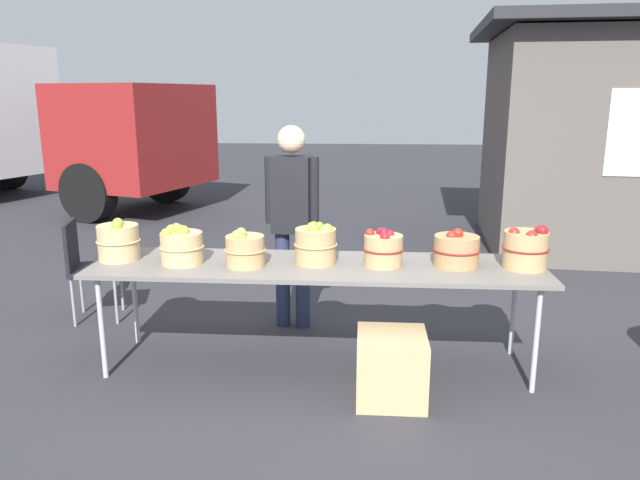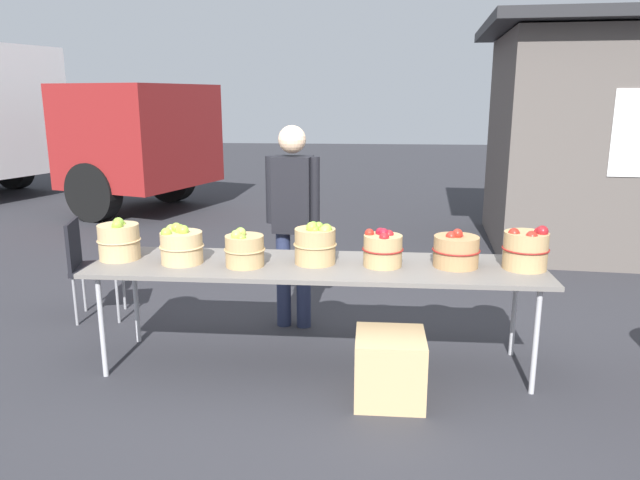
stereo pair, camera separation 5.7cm
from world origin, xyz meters
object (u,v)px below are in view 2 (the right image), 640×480
folding_chair (89,261)px  apple_basket_green_1 (181,245)px  apple_basket_green_0 (119,240)px  apple_basket_green_2 (244,249)px  apple_basket_green_3 (315,244)px  vendor_adult (293,211)px  market_table (316,269)px  apple_basket_red_1 (456,250)px  apple_basket_red_2 (526,249)px  apple_basket_red_0 (383,249)px  produce_crate (390,368)px

folding_chair → apple_basket_green_1: bearing=-141.1°
apple_basket_green_0 → apple_basket_green_2: apple_basket_green_0 is taller
apple_basket_green_3 → vendor_adult: vendor_adult is taller
market_table → apple_basket_red_1: (0.95, 0.04, 0.15)m
apple_basket_green_1 → apple_basket_red_2: bearing=1.4°
apple_basket_green_1 → folding_chair: 1.41m
apple_basket_red_0 → produce_crate: size_ratio=0.65×
apple_basket_green_2 → vendor_adult: vendor_adult is taller
market_table → apple_basket_red_0: (0.45, 0.01, 0.15)m
apple_basket_green_0 → apple_basket_green_2: size_ratio=1.08×
apple_basket_green_3 → apple_basket_red_1: apple_basket_green_3 is taller
apple_basket_red_2 → apple_basket_red_1: bearing=177.6°
apple_basket_green_1 → vendor_adult: 1.03m
apple_basket_red_0 → apple_basket_green_1: bearing=-178.1°
apple_basket_red_2 → produce_crate: apple_basket_red_2 is taller
apple_basket_red_2 → folding_chair: apple_basket_red_2 is taller
vendor_adult → produce_crate: 1.61m
apple_basket_red_0 → folding_chair: 2.62m
apple_basket_green_2 → apple_basket_green_0: bearing=173.7°
apple_basket_red_1 → produce_crate: size_ratio=0.75×
apple_basket_red_2 → vendor_adult: 1.81m
apple_basket_green_3 → apple_basket_red_2: (1.41, -0.01, -0.00)m
apple_basket_green_1 → folding_chair: size_ratio=0.36×
apple_basket_green_0 → produce_crate: 2.08m
apple_basket_red_1 → produce_crate: apple_basket_red_1 is taller
apple_basket_red_1 → produce_crate: 0.92m
apple_basket_green_3 → produce_crate: size_ratio=0.70×
apple_basket_green_0 → folding_chair: (-0.62, 0.75, -0.38)m
apple_basket_green_3 → vendor_adult: bearing=109.4°
apple_basket_red_2 → produce_crate: 1.21m
market_table → vendor_adult: bearing=109.2°
apple_basket_green_0 → market_table: bearing=-0.9°
apple_basket_green_0 → apple_basket_green_1: apple_basket_green_0 is taller
apple_basket_green_0 → apple_basket_red_0: apple_basket_green_0 is taller
apple_basket_green_1 → apple_basket_red_2: (2.34, 0.06, 0.01)m
market_table → apple_basket_green_1: size_ratio=10.08×
apple_basket_green_0 → folding_chair: bearing=129.5°
apple_basket_green_2 → folding_chair: 1.80m
folding_chair → produce_crate: folding_chair is taller
vendor_adult → folding_chair: (-1.77, 0.04, -0.47)m
apple_basket_green_2 → apple_basket_green_3: bearing=12.7°
apple_basket_green_3 → produce_crate: (0.51, -0.49, -0.67)m
folding_chair → produce_crate: size_ratio=1.99×
apple_basket_red_1 → apple_basket_red_2: bearing=-2.4°
vendor_adult → folding_chair: size_ratio=1.93×
apple_basket_green_0 → apple_basket_red_0: 1.86m
apple_basket_green_2 → produce_crate: apple_basket_green_2 is taller
apple_basket_green_0 → apple_basket_red_2: 2.81m
apple_basket_green_0 → apple_basket_green_1: (0.47, -0.06, -0.01)m
apple_basket_red_2 → folding_chair: size_ratio=0.36×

